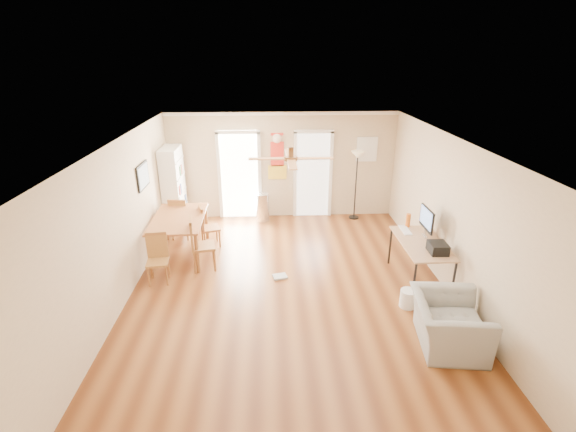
{
  "coord_description": "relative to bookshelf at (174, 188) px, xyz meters",
  "views": [
    {
      "loc": [
        -0.32,
        -6.18,
        3.89
      ],
      "look_at": [
        0.0,
        0.6,
        1.15
      ],
      "focal_mm": 25.43,
      "sensor_mm": 36.0,
      "label": 1
    }
  ],
  "objects": [
    {
      "name": "floor",
      "position": [
        2.54,
        -2.9,
        -0.96
      ],
      "size": [
        7.0,
        7.0,
        0.0
      ],
      "primitive_type": "plane",
      "color": "brown",
      "rests_on": "ground"
    },
    {
      "name": "ceiling",
      "position": [
        2.54,
        -2.9,
        1.64
      ],
      "size": [
        5.5,
        7.0,
        0.0
      ],
      "primitive_type": null,
      "color": "silver",
      "rests_on": "floor"
    },
    {
      "name": "wall_back",
      "position": [
        2.54,
        0.6,
        0.34
      ],
      "size": [
        5.5,
        0.04,
        2.6
      ],
      "primitive_type": null,
      "color": "beige",
      "rests_on": "floor"
    },
    {
      "name": "wall_front",
      "position": [
        2.54,
        -6.4,
        0.34
      ],
      "size": [
        5.5,
        0.04,
        2.6
      ],
      "primitive_type": null,
      "color": "beige",
      "rests_on": "floor"
    },
    {
      "name": "wall_left",
      "position": [
        -0.21,
        -2.9,
        0.34
      ],
      "size": [
        0.04,
        7.0,
        2.6
      ],
      "primitive_type": null,
      "color": "beige",
      "rests_on": "floor"
    },
    {
      "name": "wall_right",
      "position": [
        5.29,
        -2.9,
        0.34
      ],
      "size": [
        0.04,
        7.0,
        2.6
      ],
      "primitive_type": null,
      "color": "beige",
      "rests_on": "floor"
    },
    {
      "name": "crown_molding",
      "position": [
        2.54,
        -2.9,
        1.6
      ],
      "size": [
        5.5,
        7.0,
        0.08
      ],
      "primitive_type": null,
      "color": "white",
      "rests_on": "wall_back"
    },
    {
      "name": "kitchen_doorway",
      "position": [
        1.49,
        0.58,
        0.09
      ],
      "size": [
        0.9,
        0.1,
        2.1
      ],
      "primitive_type": null,
      "color": "white",
      "rests_on": "wall_back"
    },
    {
      "name": "bathroom_doorway",
      "position": [
        3.29,
        0.58,
        0.09
      ],
      "size": [
        0.8,
        0.1,
        2.1
      ],
      "primitive_type": null,
      "color": "white",
      "rests_on": "wall_back"
    },
    {
      "name": "wall_decal",
      "position": [
        2.41,
        0.58,
        0.59
      ],
      "size": [
        0.46,
        0.03,
        1.1
      ],
      "primitive_type": "cube",
      "color": "red",
      "rests_on": "wall_back"
    },
    {
      "name": "ac_grille",
      "position": [
        4.59,
        0.57,
        0.74
      ],
      "size": [
        0.5,
        0.04,
        0.6
      ],
      "primitive_type": "cube",
      "color": "white",
      "rests_on": "wall_back"
    },
    {
      "name": "framed_poster",
      "position": [
        -0.19,
        -1.5,
        0.74
      ],
      "size": [
        0.04,
        0.66,
        0.48
      ],
      "primitive_type": "cube",
      "color": "black",
      "rests_on": "wall_left"
    },
    {
      "name": "ceiling_fan",
      "position": [
        2.54,
        -3.2,
        1.47
      ],
      "size": [
        1.24,
        1.24,
        0.2
      ],
      "primitive_type": null,
      "color": "#593819",
      "rests_on": "ceiling"
    },
    {
      "name": "bookshelf",
      "position": [
        0.0,
        0.0,
        0.0
      ],
      "size": [
        0.6,
        0.93,
        1.91
      ],
      "primitive_type": null,
      "rotation": [
        0.0,
        0.0,
        -0.27
      ],
      "color": "silver",
      "rests_on": "floor"
    },
    {
      "name": "dining_table",
      "position": [
        0.39,
        -1.48,
        -0.54
      ],
      "size": [
        1.03,
        1.68,
        0.83
      ],
      "primitive_type": null,
      "rotation": [
        0.0,
        0.0,
        0.02
      ],
      "color": "#A25F34",
      "rests_on": "floor"
    },
    {
      "name": "dining_chair_right_a",
      "position": [
        0.94,
        -1.07,
        -0.5
      ],
      "size": [
        0.47,
        0.47,
        0.91
      ],
      "primitive_type": null,
      "rotation": [
        0.0,
        0.0,
        1.88
      ],
      "color": "#9C6132",
      "rests_on": "floor"
    },
    {
      "name": "dining_chair_right_b",
      "position": [
        0.94,
        -2.06,
        -0.44
      ],
      "size": [
        0.5,
        0.5,
        1.04
      ],
      "primitive_type": null,
      "rotation": [
        0.0,
        0.0,
        1.76
      ],
      "color": "#935D2F",
      "rests_on": "floor"
    },
    {
      "name": "dining_chair_near",
      "position": [
        0.19,
        -2.54,
        -0.5
      ],
      "size": [
        0.41,
        0.41,
        0.9
      ],
      "primitive_type": null,
      "rotation": [
        0.0,
        0.0,
        0.12
      ],
      "color": "#A37234",
      "rests_on": "floor"
    },
    {
      "name": "dining_chair_far",
      "position": [
        0.24,
        -0.62,
        -0.48
      ],
      "size": [
        0.43,
        0.43,
        0.95
      ],
      "primitive_type": null,
      "rotation": [
        0.0,
        0.0,
        3.04
      ],
      "color": "#A17333",
      "rests_on": "floor"
    },
    {
      "name": "trash_can",
      "position": [
        2.03,
        0.26,
        -0.6
      ],
      "size": [
        0.41,
        0.41,
        0.71
      ],
      "primitive_type": "cylinder",
      "rotation": [
        0.0,
        0.0,
        -0.29
      ],
      "color": "silver",
      "rests_on": "floor"
    },
    {
      "name": "torchiere_lamp",
      "position": [
        4.33,
        0.34,
        -0.11
      ],
      "size": [
        0.32,
        0.32,
        1.7
      ],
      "primitive_type": null,
      "rotation": [
        0.0,
        0.0,
        0.0
      ],
      "color": "black",
      "rests_on": "floor"
    },
    {
      "name": "computer_desk",
      "position": [
        4.87,
        -2.74,
        -0.56
      ],
      "size": [
        0.73,
        1.47,
        0.79
      ],
      "primitive_type": null,
      "color": "tan",
      "rests_on": "floor"
    },
    {
      "name": "imac",
      "position": [
        5.01,
        -2.5,
        0.1
      ],
      "size": [
        0.13,
        0.58,
        0.54
      ],
      "primitive_type": null,
      "rotation": [
        0.0,
        0.0,
        -0.08
      ],
      "color": "black",
      "rests_on": "computer_desk"
    },
    {
      "name": "keyboard",
      "position": [
        4.74,
        -2.23,
        -0.16
      ],
      "size": [
        0.15,
        0.45,
        0.02
      ],
      "primitive_type": "cube",
      "rotation": [
        0.0,
        0.0,
        -0.02
      ],
      "color": "silver",
      "rests_on": "computer_desk"
    },
    {
      "name": "printer",
      "position": [
        4.99,
        -3.15,
        -0.08
      ],
      "size": [
        0.3,
        0.34,
        0.17
      ],
      "primitive_type": "cube",
      "rotation": [
        0.0,
        0.0,
        -0.03
      ],
      "color": "black",
      "rests_on": "computer_desk"
    },
    {
      "name": "orange_bottle",
      "position": [
        4.84,
        -2.05,
        -0.04
      ],
      "size": [
        0.09,
        0.09,
        0.26
      ],
      "primitive_type": "cylinder",
      "rotation": [
        0.0,
        0.0,
        0.11
      ],
      "color": "#CC5B12",
      "rests_on": "computer_desk"
    },
    {
      "name": "wastebasket_a",
      "position": [
        4.44,
        -3.52,
        -0.81
      ],
      "size": [
        0.28,
        0.28,
        0.3
      ],
      "primitive_type": "cylinder",
      "rotation": [
        0.0,
        0.0,
        -0.09
      ],
      "color": "silver",
      "rests_on": "floor"
    },
    {
      "name": "wastebasket_b",
      "position": [
        4.77,
        -4.02,
        -0.81
      ],
      "size": [
        0.31,
        0.31,
        0.29
      ],
      "primitive_type": "cylinder",
      "rotation": [
        0.0,
        0.0,
        0.31
      ],
      "color": "white",
      "rests_on": "floor"
    },
    {
      "name": "floor_cloth",
      "position": [
        2.38,
        -2.5,
        -0.94
      ],
      "size": [
        0.29,
        0.25,
        0.04
      ],
      "primitive_type": "cube",
      "rotation": [
        0.0,
        0.0,
        0.22
      ],
      "color": "#A2A29D",
      "rests_on": "floor"
    },
    {
      "name": "armchair",
      "position": [
        4.69,
        -4.46,
        -0.6
      ],
      "size": [
        1.09,
        1.21,
        0.71
      ],
      "primitive_type": "imported",
      "rotation": [
        0.0,
        0.0,
        1.43
      ],
      "color": "gray",
      "rests_on": "floor"
    }
  ]
}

